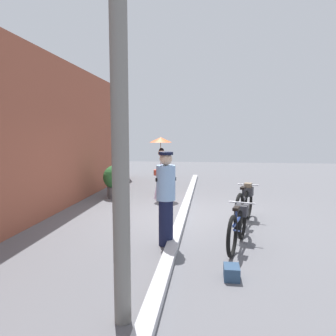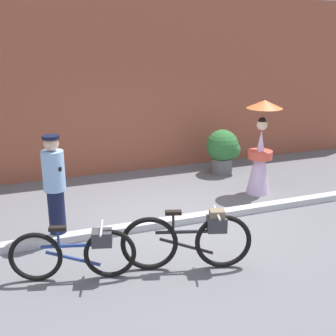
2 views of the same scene
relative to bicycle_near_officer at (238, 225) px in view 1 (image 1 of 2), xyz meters
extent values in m
plane|color=slate|center=(1.89, 1.15, -0.39)|extent=(30.00, 30.00, 0.00)
cube|color=brown|center=(1.89, 4.54, 1.58)|extent=(14.00, 0.40, 3.95)
cube|color=#B2B2B7|center=(1.89, 1.15, -0.33)|extent=(14.00, 0.20, 0.12)
torus|color=black|center=(0.41, -0.11, -0.04)|extent=(0.69, 0.25, 0.70)
torus|color=black|center=(-0.52, 0.14, -0.04)|extent=(0.69, 0.25, 0.70)
cube|color=navy|center=(-0.05, 0.01, 0.10)|extent=(0.79, 0.25, 0.04)
cube|color=navy|center=(-0.05, 0.01, -0.09)|extent=(0.69, 0.22, 0.26)
cylinder|color=navy|center=(-0.22, 0.06, 0.21)|extent=(0.03, 0.03, 0.28)
cube|color=black|center=(-0.22, 0.06, 0.35)|extent=(0.24, 0.14, 0.05)
cylinder|color=silver|center=(0.32, -0.09, 0.33)|extent=(0.15, 0.47, 0.03)
cube|color=#333338|center=(0.32, -0.09, 0.19)|extent=(0.31, 0.28, 0.20)
torus|color=black|center=(1.94, -0.41, 0.00)|extent=(0.77, 0.30, 0.79)
torus|color=black|center=(0.96, -0.11, 0.00)|extent=(0.77, 0.30, 0.79)
cube|color=black|center=(1.45, -0.26, 0.17)|extent=(0.83, 0.29, 0.04)
cube|color=black|center=(1.45, -0.26, -0.05)|extent=(0.72, 0.25, 0.27)
cylinder|color=black|center=(1.27, -0.21, 0.29)|extent=(0.03, 0.03, 0.32)
cube|color=black|center=(1.27, -0.21, 0.45)|extent=(0.24, 0.15, 0.05)
cylinder|color=silver|center=(1.84, -0.38, 0.43)|extent=(0.17, 0.47, 0.03)
cube|color=#333338|center=(1.84, -0.38, 0.27)|extent=(0.31, 0.29, 0.20)
cube|color=#72604C|center=(1.84, -0.38, 0.40)|extent=(0.24, 0.21, 0.14)
cylinder|color=#141938|center=(-0.11, 1.29, 0.02)|extent=(0.26, 0.26, 0.83)
cylinder|color=#8CB2E0|center=(-0.11, 1.29, 0.75)|extent=(0.34, 0.34, 0.62)
sphere|color=#D8B293|center=(-0.11, 1.29, 1.17)|extent=(0.22, 0.22, 0.22)
cylinder|color=black|center=(-0.11, 1.29, 1.27)|extent=(0.26, 0.26, 0.05)
cube|color=black|center=(-0.11, 1.29, 0.81)|extent=(0.22, 0.35, 0.06)
cone|color=silver|center=(4.00, 1.99, 0.26)|extent=(0.48, 0.48, 1.31)
cylinder|color=#D14C3D|center=(4.00, 1.99, 0.42)|extent=(0.49, 0.49, 0.16)
sphere|color=beige|center=(4.00, 1.99, 1.03)|extent=(0.21, 0.21, 0.21)
sphere|color=black|center=(4.00, 1.99, 1.10)|extent=(0.16, 0.16, 0.16)
cylinder|color=olive|center=(4.05, 2.02, 1.16)|extent=(0.02, 0.02, 0.55)
cone|color=orange|center=(4.05, 2.02, 1.43)|extent=(0.70, 0.70, 0.16)
cylinder|color=#59595B|center=(3.91, 3.45, -0.21)|extent=(0.50, 0.50, 0.36)
sphere|color=#2D6B33|center=(3.91, 3.45, 0.26)|extent=(0.75, 0.75, 0.75)
sphere|color=#2D6B33|center=(4.10, 3.34, 0.17)|extent=(0.41, 0.41, 0.41)
cube|color=navy|center=(-1.32, 0.20, -0.30)|extent=(0.28, 0.22, 0.19)
cube|color=#243951|center=(-1.32, 0.14, -0.25)|extent=(0.24, 0.08, 0.07)
cylinder|color=slate|center=(-2.49, 1.43, 2.01)|extent=(0.18, 0.18, 4.80)
camera|label=1|loc=(-5.59, 0.53, 1.62)|focal=33.69mm
camera|label=2|loc=(-0.66, -5.16, 2.74)|focal=46.00mm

